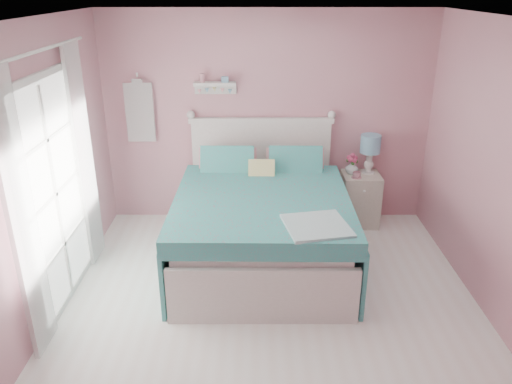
{
  "coord_description": "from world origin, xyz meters",
  "views": [
    {
      "loc": [
        -0.13,
        -3.77,
        2.85
      ],
      "look_at": [
        -0.14,
        1.2,
        0.77
      ],
      "focal_mm": 35.0,
      "sensor_mm": 36.0,
      "label": 1
    }
  ],
  "objects_px": {
    "nightstand": "(360,199)",
    "vase": "(352,167)",
    "teacup": "(357,175)",
    "bed": "(262,224)",
    "table_lamp": "(370,147)"
  },
  "relations": [
    {
      "from": "nightstand",
      "to": "table_lamp",
      "type": "relative_size",
      "value": 1.36
    },
    {
      "from": "bed",
      "to": "vase",
      "type": "distance_m",
      "value": 1.5
    },
    {
      "from": "bed",
      "to": "vase",
      "type": "bearing_deg",
      "value": 40.53
    },
    {
      "from": "vase",
      "to": "bed",
      "type": "bearing_deg",
      "value": -140.09
    },
    {
      "from": "nightstand",
      "to": "vase",
      "type": "relative_size",
      "value": 4.06
    },
    {
      "from": "bed",
      "to": "nightstand",
      "type": "xyz_separation_m",
      "value": [
        1.25,
        0.9,
        -0.1
      ]
    },
    {
      "from": "vase",
      "to": "teacup",
      "type": "bearing_deg",
      "value": -76.06
    },
    {
      "from": "table_lamp",
      "to": "nightstand",
      "type": "bearing_deg",
      "value": -144.74
    },
    {
      "from": "nightstand",
      "to": "vase",
      "type": "height_order",
      "value": "vase"
    },
    {
      "from": "table_lamp",
      "to": "teacup",
      "type": "height_order",
      "value": "table_lamp"
    },
    {
      "from": "bed",
      "to": "teacup",
      "type": "bearing_deg",
      "value": 34.89
    },
    {
      "from": "bed",
      "to": "nightstand",
      "type": "relative_size",
      "value": 3.46
    },
    {
      "from": "vase",
      "to": "teacup",
      "type": "relative_size",
      "value": 1.69
    },
    {
      "from": "bed",
      "to": "nightstand",
      "type": "distance_m",
      "value": 1.54
    },
    {
      "from": "table_lamp",
      "to": "vase",
      "type": "height_order",
      "value": "table_lamp"
    }
  ]
}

